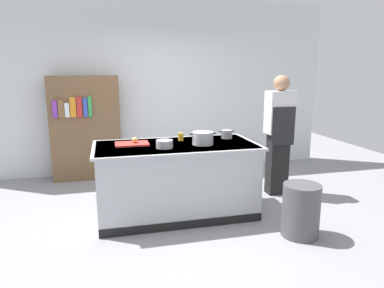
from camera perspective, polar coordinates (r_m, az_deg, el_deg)
ground_plane at (r=4.44m, az=-2.56°, el=-11.48°), size 10.00×10.00×0.00m
back_wall at (r=6.15m, az=-6.62°, el=9.46°), size 6.40×0.12×3.00m
counter_island at (r=4.28m, az=-2.62°, el=-5.76°), size 1.98×0.98×0.90m
cutting_board at (r=4.21m, az=-9.97°, el=0.03°), size 0.40×0.28×0.02m
onion at (r=4.21m, az=-9.50°, el=0.69°), size 0.07×0.07×0.07m
stock_pot at (r=4.14m, az=1.81°, el=0.98°), size 0.32×0.25×0.16m
sauce_pan at (r=4.54m, az=5.79°, el=1.63°), size 0.21×0.14×0.11m
mixing_bowl at (r=3.97m, az=-4.61°, el=-0.00°), size 0.19×0.19×0.09m
juice_cup at (r=4.38m, az=-1.88°, el=1.20°), size 0.07×0.07×0.10m
trash_bin at (r=3.97m, az=17.67°, el=-10.47°), size 0.40×0.40×0.58m
person_chef at (r=5.05m, az=14.28°, el=1.89°), size 0.38×0.25×1.72m
bookshelf at (r=5.88m, az=-17.26°, el=2.52°), size 1.10×0.31×1.70m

